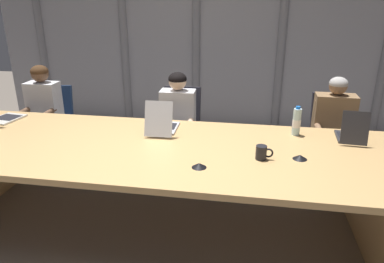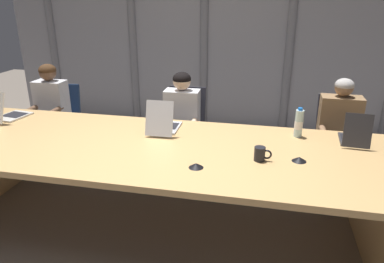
# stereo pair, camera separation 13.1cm
# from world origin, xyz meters

# --- Properties ---
(ground_plane) EXTENTS (12.44, 12.44, 0.00)m
(ground_plane) POSITION_xyz_m (0.00, 0.00, 0.00)
(ground_plane) COLOR #6B6056
(conference_table) EXTENTS (4.02, 1.38, 0.76)m
(conference_table) POSITION_xyz_m (0.00, 0.00, 0.61)
(conference_table) COLOR tan
(conference_table) RESTS_ON ground_plane
(curtain_backdrop) EXTENTS (6.22, 0.17, 3.09)m
(curtain_backdrop) POSITION_xyz_m (-0.00, 2.64, 1.54)
(curtain_backdrop) COLOR #9999A0
(curtain_backdrop) RESTS_ON ground_plane
(laptop_left_end) EXTENTS (0.30, 0.45, 0.32)m
(laptop_left_end) POSITION_xyz_m (-1.67, 0.35, 0.82)
(laptop_left_end) COLOR beige
(laptop_left_end) RESTS_ON conference_table
(laptop_left_mid) EXTENTS (0.26, 0.44, 0.32)m
(laptop_left_mid) POSITION_xyz_m (-0.02, 0.36, 0.82)
(laptop_left_mid) COLOR #BCBCC1
(laptop_left_mid) RESTS_ON conference_table
(laptop_center) EXTENTS (0.24, 0.37, 0.30)m
(laptop_center) POSITION_xyz_m (1.64, 0.40, 0.82)
(laptop_center) COLOR #2D2D33
(laptop_center) RESTS_ON conference_table
(office_chair_left_end) EXTENTS (0.60, 0.60, 0.90)m
(office_chair_left_end) POSITION_xyz_m (-1.64, 1.18, 0.34)
(office_chair_left_end) COLOR navy
(office_chair_left_end) RESTS_ON ground_plane
(office_chair_left_mid) EXTENTS (0.60, 0.60, 0.94)m
(office_chair_left_mid) POSITION_xyz_m (-0.02, 1.18, 0.35)
(office_chair_left_mid) COLOR #2D2D38
(office_chair_left_mid) RESTS_ON ground_plane
(office_chair_center) EXTENTS (0.60, 0.60, 0.94)m
(office_chair_center) POSITION_xyz_m (1.67, 1.18, 0.35)
(office_chair_center) COLOR #2D2D38
(office_chair_center) RESTS_ON ground_plane
(person_left_end) EXTENTS (0.38, 0.55, 1.19)m
(person_left_end) POSITION_xyz_m (-1.66, 1.03, 0.68)
(person_left_end) COLOR silver
(person_left_end) RESTS_ON ground_plane
(person_left_mid) EXTENTS (0.41, 0.56, 1.16)m
(person_left_mid) POSITION_xyz_m (-0.02, 1.03, 0.66)
(person_left_mid) COLOR silver
(person_left_mid) RESTS_ON ground_plane
(person_center) EXTENTS (0.42, 0.55, 1.17)m
(person_center) POSITION_xyz_m (1.65, 1.03, 0.66)
(person_center) COLOR olive
(person_center) RESTS_ON ground_plane
(water_bottle_secondary) EXTENTS (0.07, 0.07, 0.27)m
(water_bottle_secondary) POSITION_xyz_m (1.19, 0.47, 0.88)
(water_bottle_secondary) COLOR silver
(water_bottle_secondary) RESTS_ON conference_table
(coffee_mug_near) EXTENTS (0.13, 0.08, 0.11)m
(coffee_mug_near) POSITION_xyz_m (0.88, -0.11, 0.81)
(coffee_mug_near) COLOR black
(coffee_mug_near) RESTS_ON conference_table
(conference_mic_left_side) EXTENTS (0.11, 0.11, 0.03)m
(conference_mic_left_side) POSITION_xyz_m (1.17, -0.06, 0.78)
(conference_mic_left_side) COLOR black
(conference_mic_left_side) RESTS_ON conference_table
(conference_mic_middle) EXTENTS (0.11, 0.11, 0.03)m
(conference_mic_middle) POSITION_xyz_m (0.43, -0.33, 0.78)
(conference_mic_middle) COLOR black
(conference_mic_middle) RESTS_ON conference_table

